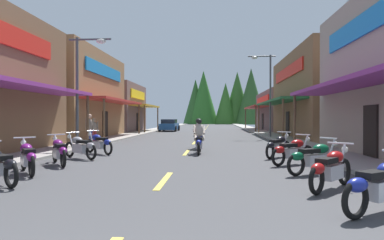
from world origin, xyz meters
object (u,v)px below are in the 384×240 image
(motorcycle_parked_right_4, at_px, (278,146))
(motorcycle_parked_left_2, at_px, (59,151))
(streetlamp_left, at_px, (84,76))
(rider_cruising_trailing, at_px, (198,136))
(motorcycle_parked_right_3, at_px, (293,151))
(motorcycle_parked_left_4, at_px, (99,143))
(pedestrian_by_shop, at_px, (94,129))
(motorcycle_parked_right_2, at_px, (315,157))
(motorcycle_parked_left_3, at_px, (80,146))
(rider_cruising_lead, at_px, (199,139))
(parked_car_curbside, at_px, (169,125))
(motorcycle_parked_left_1, at_px, (28,157))
(streetlamp_right, at_px, (266,84))
(motorcycle_parked_right_0, at_px, (382,185))
(motorcycle_parked_right_1, at_px, (331,168))
(pedestrian_browsing, at_px, (90,127))

(motorcycle_parked_right_4, xyz_separation_m, motorcycle_parked_left_2, (-7.86, -2.65, 0.00))
(streetlamp_left, relative_size, rider_cruising_trailing, 2.64)
(motorcycle_parked_right_3, distance_m, motorcycle_parked_left_4, 8.32)
(motorcycle_parked_left_2, xyz_separation_m, pedestrian_by_shop, (-2.20, 9.24, 0.42))
(motorcycle_parked_right_2, bearing_deg, motorcycle_parked_left_3, 128.88)
(motorcycle_parked_right_4, bearing_deg, motorcycle_parked_right_2, -139.52)
(motorcycle_parked_right_4, bearing_deg, pedestrian_by_shop, 92.95)
(rider_cruising_lead, xyz_separation_m, rider_cruising_trailing, (-0.17, 2.26, 0.00))
(parked_car_curbside, bearing_deg, motorcycle_parked_right_2, -163.46)
(motorcycle_parked_left_4, distance_m, rider_cruising_trailing, 5.03)
(motorcycle_parked_right_4, height_order, motorcycle_parked_left_1, same)
(motorcycle_parked_left_3, bearing_deg, motorcycle_parked_left_4, -59.36)
(streetlamp_right, bearing_deg, pedestrian_by_shop, -151.67)
(parked_car_curbside, bearing_deg, streetlamp_right, -142.43)
(motorcycle_parked_right_0, distance_m, motorcycle_parked_right_1, 1.83)
(motorcycle_parked_left_1, height_order, rider_cruising_lead, rider_cruising_lead)
(rider_cruising_trailing, relative_size, parked_car_curbside, 0.50)
(motorcycle_parked_right_1, bearing_deg, rider_cruising_lead, 65.67)
(streetlamp_right, distance_m, motorcycle_parked_left_2, 18.42)
(motorcycle_parked_left_4, height_order, parked_car_curbside, parked_car_curbside)
(motorcycle_parked_right_0, xyz_separation_m, motorcycle_parked_right_2, (0.03, 3.88, 0.00))
(motorcycle_parked_right_0, relative_size, motorcycle_parked_left_1, 1.05)
(streetlamp_left, xyz_separation_m, rider_cruising_lead, (5.90, -1.53, -3.08))
(streetlamp_right, xyz_separation_m, pedestrian_by_shop, (-11.51, -6.21, -3.31))
(motorcycle_parked_right_2, relative_size, motorcycle_parked_left_4, 1.10)
(streetlamp_right, xyz_separation_m, motorcycle_parked_left_1, (-9.41, -17.19, -3.73))
(motorcycle_parked_left_3, relative_size, rider_cruising_lead, 0.85)
(motorcycle_parked_left_1, height_order, motorcycle_parked_left_3, same)
(rider_cruising_lead, distance_m, pedestrian_by_shop, 8.66)
(motorcycle_parked_left_2, bearing_deg, rider_cruising_lead, -85.45)
(motorcycle_parked_left_1, relative_size, motorcycle_parked_left_2, 0.97)
(motorcycle_parked_left_4, bearing_deg, motorcycle_parked_left_1, 126.81)
(motorcycle_parked_left_3, bearing_deg, motorcycle_parked_right_4, -138.40)
(motorcycle_parked_left_3, distance_m, rider_cruising_trailing, 6.22)
(motorcycle_parked_right_3, bearing_deg, motorcycle_parked_left_1, 158.39)
(rider_cruising_trailing, bearing_deg, streetlamp_left, 94.14)
(streetlamp_right, relative_size, motorcycle_parked_right_1, 3.88)
(streetlamp_right, bearing_deg, motorcycle_parked_right_3, -95.20)
(motorcycle_parked_left_3, relative_size, pedestrian_by_shop, 1.15)
(motorcycle_parked_left_1, xyz_separation_m, pedestrian_by_shop, (-2.10, 10.99, 0.42))
(rider_cruising_lead, bearing_deg, rider_cruising_trailing, 3.81)
(parked_car_curbside, bearing_deg, motorcycle_parked_left_4, -178.62)
(motorcycle_parked_right_4, height_order, rider_cruising_trailing, rider_cruising_trailing)
(pedestrian_browsing, bearing_deg, motorcycle_parked_left_1, 131.91)
(motorcycle_parked_right_0, height_order, motorcycle_parked_right_1, same)
(streetlamp_left, bearing_deg, motorcycle_parked_right_0, -48.30)
(rider_cruising_lead, height_order, pedestrian_browsing, pedestrian_browsing)
(motorcycle_parked_right_3, distance_m, pedestrian_browsing, 12.11)
(motorcycle_parked_left_1, distance_m, motorcycle_parked_left_4, 5.25)
(streetlamp_left, distance_m, motorcycle_parked_left_4, 4.04)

